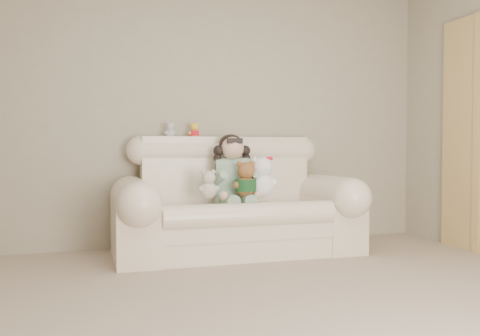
# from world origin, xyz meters

# --- Properties ---
(floor) EXTENTS (5.00, 5.00, 0.00)m
(floor) POSITION_xyz_m (0.00, 0.00, 0.00)
(floor) COLOR gray
(floor) RESTS_ON ground
(wall_back) EXTENTS (4.50, 0.00, 4.50)m
(wall_back) POSITION_xyz_m (0.00, 2.50, 1.30)
(wall_back) COLOR tan
(wall_back) RESTS_ON ground
(sofa) EXTENTS (2.10, 0.95, 1.03)m
(sofa) POSITION_xyz_m (0.17, 2.00, 0.52)
(sofa) COLOR #FFEDCD
(sofa) RESTS_ON floor
(door_panel) EXTENTS (0.06, 0.90, 2.10)m
(door_panel) POSITION_xyz_m (2.22, 1.40, 1.05)
(door_panel) COLOR tan
(door_panel) RESTS_ON floor
(seated_child) EXTENTS (0.46, 0.53, 0.64)m
(seated_child) POSITION_xyz_m (0.16, 2.08, 0.74)
(seated_child) COLOR #276E38
(seated_child) RESTS_ON sofa
(brown_teddy) EXTENTS (0.27, 0.23, 0.37)m
(brown_teddy) POSITION_xyz_m (0.22, 1.87, 0.68)
(brown_teddy) COLOR brown
(brown_teddy) RESTS_ON sofa
(white_cat) EXTENTS (0.29, 0.23, 0.42)m
(white_cat) POSITION_xyz_m (0.37, 1.88, 0.71)
(white_cat) COLOR white
(white_cat) RESTS_ON sofa
(cream_teddy) EXTENTS (0.20, 0.17, 0.28)m
(cream_teddy) POSITION_xyz_m (-0.11, 1.86, 0.64)
(cream_teddy) COLOR beige
(cream_teddy) RESTS_ON sofa
(yellow_mini_bear) EXTENTS (0.11, 0.09, 0.17)m
(yellow_mini_bear) POSITION_xyz_m (-0.12, 2.36, 1.10)
(yellow_mini_bear) COLOR gold
(yellow_mini_bear) RESTS_ON sofa
(grey_mini_plush) EXTENTS (0.13, 0.12, 0.17)m
(grey_mini_plush) POSITION_xyz_m (-0.35, 2.36, 1.10)
(grey_mini_plush) COLOR silver
(grey_mini_plush) RESTS_ON sofa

